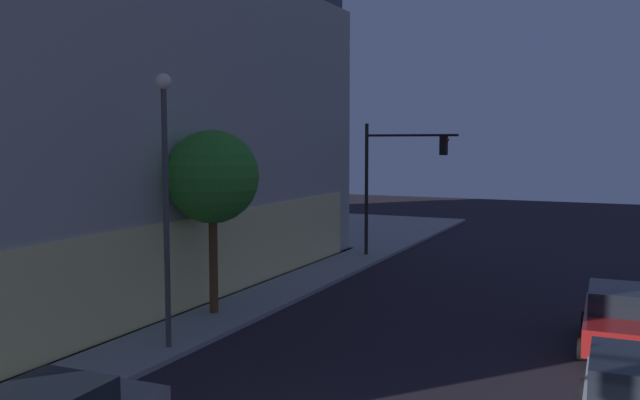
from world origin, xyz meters
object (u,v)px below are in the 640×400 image
(car_silver, at_px, (632,400))
(street_lamp_sidewalk, at_px, (165,176))
(traffic_light_far_corner, at_px, (393,169))
(car_red, at_px, (618,318))
(sidewalk_tree, at_px, (212,177))

(car_silver, bearing_deg, street_lamp_sidewalk, 86.09)
(traffic_light_far_corner, xyz_separation_m, car_red, (-11.06, -10.52, -3.69))
(traffic_light_far_corner, relative_size, car_red, 1.40)
(sidewalk_tree, relative_size, car_red, 1.30)
(traffic_light_far_corner, height_order, car_red, traffic_light_far_corner)
(street_lamp_sidewalk, relative_size, sidewalk_tree, 1.24)
(traffic_light_far_corner, bearing_deg, street_lamp_sidewalk, 176.74)
(street_lamp_sidewalk, relative_size, car_silver, 1.64)
(car_silver, bearing_deg, traffic_light_far_corner, 31.77)
(traffic_light_far_corner, xyz_separation_m, sidewalk_tree, (-13.02, 1.94, 0.17))
(traffic_light_far_corner, distance_m, car_silver, 21.00)
(traffic_light_far_corner, bearing_deg, car_red, -136.45)
(traffic_light_far_corner, relative_size, car_silver, 1.44)
(traffic_light_far_corner, distance_m, street_lamp_sidewalk, 16.79)
(traffic_light_far_corner, bearing_deg, sidewalk_tree, 171.52)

